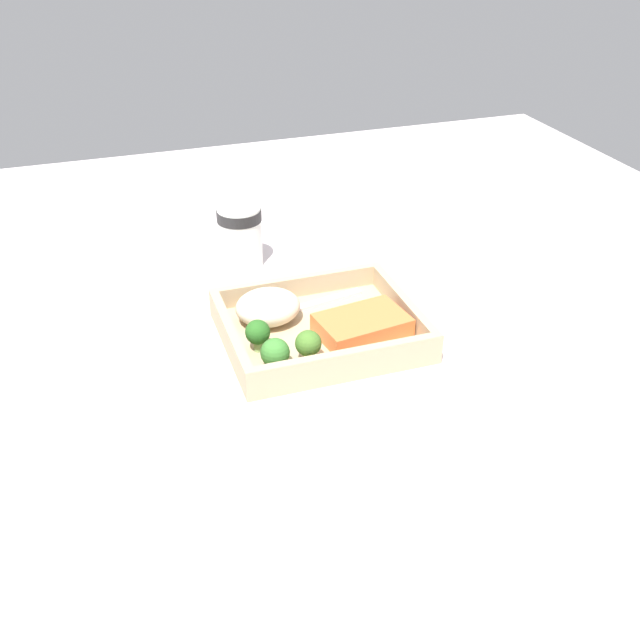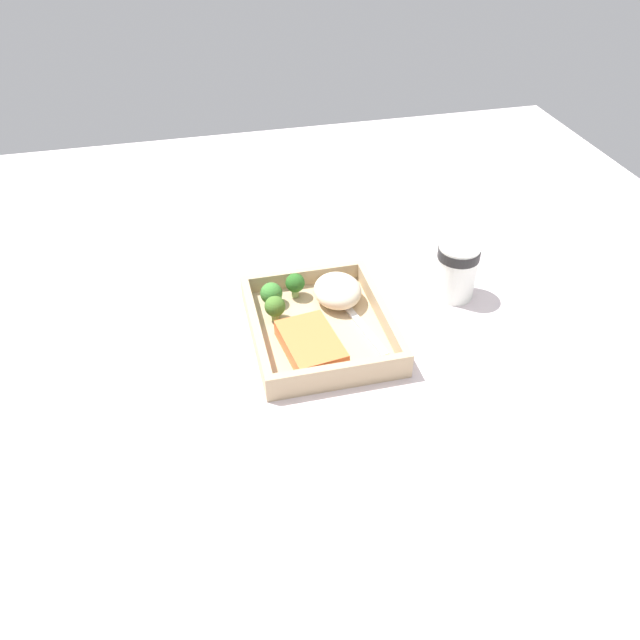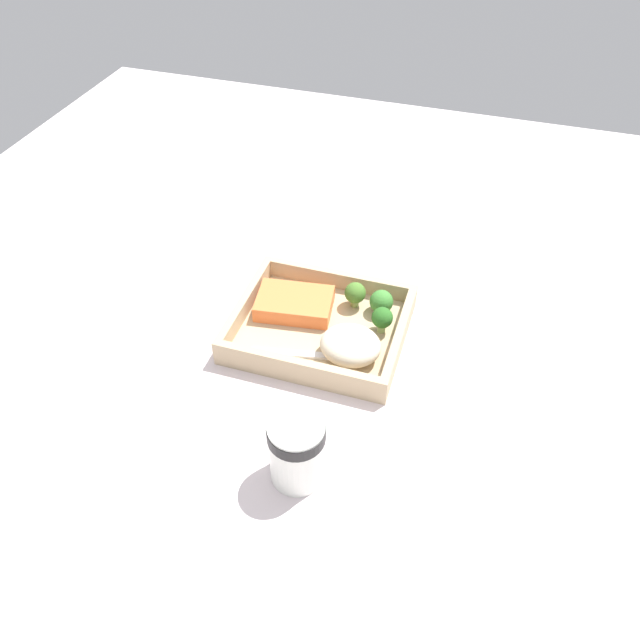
% 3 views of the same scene
% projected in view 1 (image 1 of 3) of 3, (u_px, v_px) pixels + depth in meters
% --- Properties ---
extents(ground_plane, '(1.60, 1.60, 0.02)m').
position_uv_depth(ground_plane, '(320.00, 344.00, 0.97)').
color(ground_plane, silver).
extents(takeout_tray, '(0.25, 0.21, 0.01)m').
position_uv_depth(takeout_tray, '(320.00, 334.00, 0.97)').
color(takeout_tray, tan).
rests_on(takeout_tray, ground_plane).
extents(tray_rim, '(0.25, 0.21, 0.03)m').
position_uv_depth(tray_rim, '(320.00, 321.00, 0.96)').
color(tray_rim, tan).
rests_on(tray_rim, takeout_tray).
extents(salmon_fillet, '(0.12, 0.09, 0.02)m').
position_uv_depth(salmon_fillet, '(362.00, 325.00, 0.95)').
color(salmon_fillet, orange).
rests_on(salmon_fillet, takeout_tray).
extents(mashed_potatoes, '(0.08, 0.08, 0.04)m').
position_uv_depth(mashed_potatoes, '(268.00, 307.00, 0.97)').
color(mashed_potatoes, beige).
rests_on(mashed_potatoes, takeout_tray).
extents(broccoli_floret_1, '(0.04, 0.04, 0.04)m').
position_uv_depth(broccoli_floret_1, '(275.00, 353.00, 0.88)').
color(broccoli_floret_1, '#82AD63').
rests_on(broccoli_floret_1, takeout_tray).
extents(broccoli_floret_2, '(0.03, 0.03, 0.04)m').
position_uv_depth(broccoli_floret_2, '(308.00, 344.00, 0.89)').
color(broccoli_floret_2, '#819B52').
rests_on(broccoli_floret_2, takeout_tray).
extents(broccoli_floret_3, '(0.03, 0.03, 0.04)m').
position_uv_depth(broccoli_floret_3, '(258.00, 333.00, 0.91)').
color(broccoli_floret_3, '#8BAD68').
rests_on(broccoli_floret_3, takeout_tray).
extents(fork, '(0.16, 0.05, 0.00)m').
position_uv_depth(fork, '(303.00, 307.00, 1.01)').
color(fork, silver).
rests_on(fork, takeout_tray).
extents(paper_cup, '(0.07, 0.07, 0.09)m').
position_uv_depth(paper_cup, '(240.00, 233.00, 1.12)').
color(paper_cup, white).
rests_on(paper_cup, ground_plane).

